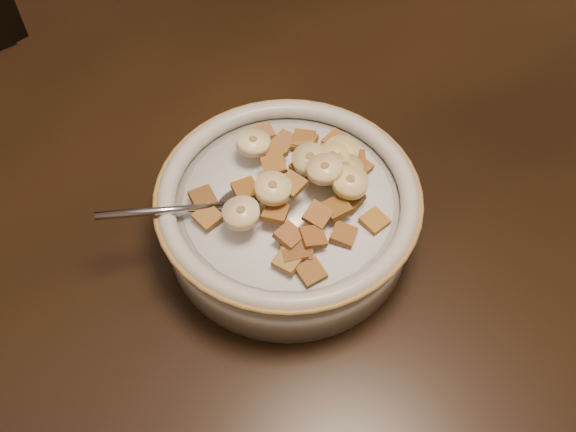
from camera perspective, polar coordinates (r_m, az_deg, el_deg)
table at (r=0.60m, az=-1.26°, el=-6.64°), size 1.43×0.94×0.04m
cereal_bowl at (r=0.59m, az=-0.00°, el=-0.17°), size 0.23×0.23×0.05m
milk at (r=0.57m, az=-0.00°, el=1.43°), size 0.19×0.19×0.00m
spoon at (r=0.56m, az=-3.60°, el=1.08°), size 0.07×0.06×0.01m
cereal_square_0 at (r=0.61m, az=4.28°, el=6.64°), size 0.02×0.02×0.01m
cereal_square_1 at (r=0.57m, az=4.83°, el=3.42°), size 0.03×0.03×0.01m
cereal_square_2 at (r=0.61m, az=-0.27°, el=6.65°), size 0.02×0.02×0.01m
cereal_square_3 at (r=0.57m, az=-1.25°, el=4.56°), size 0.03×0.03×0.01m
cereal_square_4 at (r=0.53m, az=0.10°, el=-1.75°), size 0.02×0.02×0.01m
cereal_square_5 at (r=0.54m, az=0.34°, el=2.82°), size 0.02×0.02×0.01m
cereal_square_6 at (r=0.53m, az=2.23°, el=-1.88°), size 0.03×0.03×0.01m
cereal_square_7 at (r=0.53m, az=1.16°, el=-2.93°), size 0.03×0.03×0.01m
cereal_square_8 at (r=0.60m, az=1.52°, el=6.65°), size 0.03×0.03×0.01m
cereal_square_9 at (r=0.55m, az=7.70°, el=-0.44°), size 0.02×0.02×0.01m
cereal_square_10 at (r=0.55m, az=-3.81°, el=2.36°), size 0.02×0.02×0.01m
cereal_square_11 at (r=0.56m, az=-7.58°, el=1.59°), size 0.02×0.02×0.01m
cereal_square_12 at (r=0.61m, az=-2.20°, el=7.35°), size 0.03×0.03×0.01m
cereal_square_13 at (r=0.59m, az=3.77°, el=5.18°), size 0.03×0.03×0.01m
cereal_square_14 at (r=0.59m, az=5.90°, el=5.13°), size 0.03×0.03×0.01m
cereal_square_15 at (r=0.56m, az=5.54°, el=1.51°), size 0.02×0.02×0.01m
cereal_square_16 at (r=0.59m, az=6.35°, el=4.39°), size 0.02×0.02×0.01m
cereal_square_17 at (r=0.52m, az=-0.01°, el=-3.98°), size 0.03×0.03×0.01m
cereal_square_18 at (r=0.55m, az=-7.15°, el=-0.08°), size 0.02×0.02×0.01m
cereal_square_19 at (r=0.57m, az=1.48°, el=4.42°), size 0.02×0.02×0.01m
cereal_square_20 at (r=0.52m, az=2.06°, el=-5.03°), size 0.02×0.02×0.01m
cereal_square_21 at (r=0.54m, az=2.67°, el=0.07°), size 0.03×0.03×0.01m
cereal_square_22 at (r=0.54m, az=-1.13°, el=0.29°), size 0.03×0.03×0.01m
cereal_square_23 at (r=0.59m, az=-1.35°, el=5.73°), size 0.02×0.02×0.01m
cereal_square_24 at (r=0.60m, az=1.39°, el=6.76°), size 0.03×0.03×0.01m
cereal_square_25 at (r=0.60m, az=3.76°, el=5.75°), size 0.03×0.03×0.01m
cereal_square_26 at (r=0.59m, az=4.26°, el=5.22°), size 0.02×0.02×0.01m
cereal_square_27 at (r=0.55m, az=4.42°, el=0.78°), size 0.02×0.02×0.01m
cereal_square_28 at (r=0.54m, az=4.96°, el=-1.66°), size 0.03×0.03×0.01m
cereal_square_29 at (r=0.53m, az=0.54°, el=-3.25°), size 0.03×0.03×0.01m
banana_slice_0 at (r=0.57m, az=3.92°, el=5.16°), size 0.04×0.04×0.01m
banana_slice_1 at (r=0.58m, az=-3.12°, el=6.53°), size 0.04×0.04×0.02m
banana_slice_2 at (r=0.53m, az=-4.18°, el=0.25°), size 0.04×0.04×0.01m
banana_slice_3 at (r=0.56m, az=1.94°, el=5.06°), size 0.04×0.04×0.02m
banana_slice_4 at (r=0.56m, az=5.12°, el=4.25°), size 0.04×0.04×0.02m
banana_slice_5 at (r=0.55m, az=3.27°, el=4.18°), size 0.04×0.04×0.01m
banana_slice_6 at (r=0.54m, az=-1.36°, el=2.47°), size 0.04×0.04×0.01m
banana_slice_7 at (r=0.58m, az=4.80°, el=5.76°), size 0.04×0.04×0.01m
banana_slice_8 at (r=0.55m, az=5.54°, el=3.00°), size 0.04×0.04×0.01m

